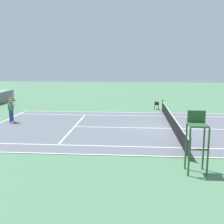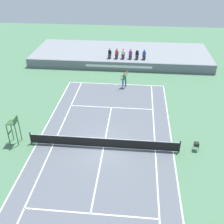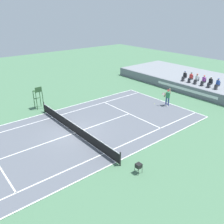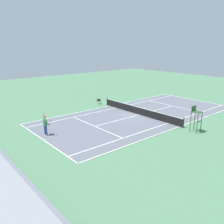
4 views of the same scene
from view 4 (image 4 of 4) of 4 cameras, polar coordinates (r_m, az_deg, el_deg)
ground_plane at (r=28.01m, az=6.52°, el=-0.68°), size 80.00×80.00×0.00m
court at (r=28.00m, az=6.52°, el=-0.66°), size 11.08×23.88×0.03m
net at (r=27.86m, az=6.55°, el=0.34°), size 11.98×0.10×1.07m
tennis_player at (r=22.20m, az=-15.65°, el=-2.94°), size 0.77×0.62×2.08m
tennis_ball at (r=21.78m, az=-12.57°, el=-5.78°), size 0.07×0.07×0.07m
umpire_chair at (r=23.48m, az=19.42°, el=-0.81°), size 0.77×0.77×2.44m
ball_hopper at (r=32.85m, az=-3.19°, el=2.89°), size 0.36×0.36×0.70m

